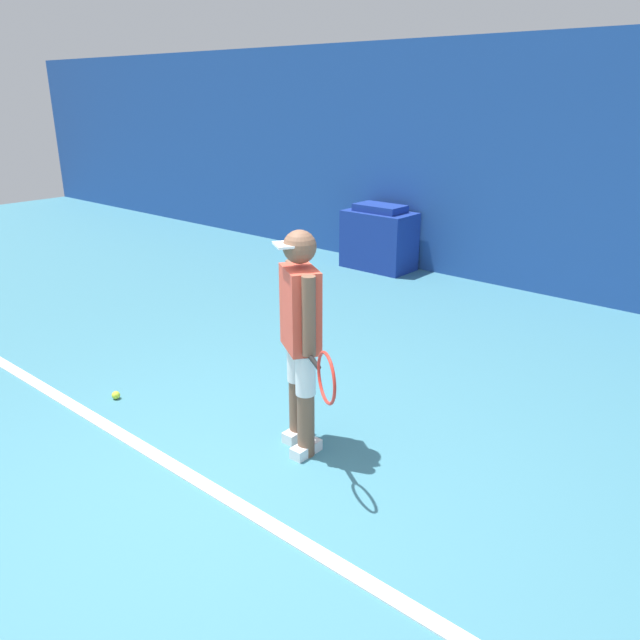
% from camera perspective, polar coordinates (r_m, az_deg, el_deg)
% --- Properties ---
extents(ground_plane, '(24.00, 24.00, 0.00)m').
position_cam_1_polar(ground_plane, '(4.14, -8.85, -15.58)').
color(ground_plane, teal).
extents(back_wall, '(24.00, 0.10, 3.05)m').
position_cam_1_polar(back_wall, '(8.03, 21.91, 12.51)').
color(back_wall, '#234C99').
rests_on(back_wall, ground_plane).
extents(court_baseline, '(21.60, 0.10, 0.01)m').
position_cam_1_polar(court_baseline, '(4.13, -8.94, -15.55)').
color(court_baseline, white).
rests_on(court_baseline, ground_plane).
extents(tennis_player, '(0.83, 0.57, 1.58)m').
position_cam_1_polar(tennis_player, '(4.18, -1.73, -1.31)').
color(tennis_player, brown).
rests_on(tennis_player, ground_plane).
extents(tennis_ball, '(0.07, 0.07, 0.07)m').
position_cam_1_polar(tennis_ball, '(5.48, -18.16, -6.54)').
color(tennis_ball, '#D1E533').
rests_on(tennis_ball, ground_plane).
extents(covered_chair, '(0.99, 0.57, 0.92)m').
position_cam_1_polar(covered_chair, '(8.97, 5.41, 7.43)').
color(covered_chair, navy).
rests_on(covered_chair, ground_plane).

